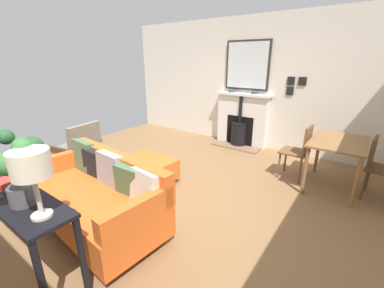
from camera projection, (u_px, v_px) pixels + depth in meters
The scene contains 17 objects.
ground_plane at pixel (161, 190), 3.62m from camera, with size 5.51×6.02×0.01m, color olive.
wall_left at pixel (246, 83), 5.29m from camera, with size 0.12×6.02×2.65m, color silver.
fireplace at pixel (241, 123), 5.39m from camera, with size 0.54×1.19×1.14m.
mirror_over_mantel at pixel (247, 65), 5.08m from camera, with size 0.04×0.95×0.99m.
mantel_bowl_near at pixel (232, 91), 5.33m from camera, with size 0.15×0.15×0.05m.
mantel_bowl_far at pixel (254, 93), 5.05m from camera, with size 0.13×0.13×0.05m.
sofa at pixel (98, 195), 2.77m from camera, with size 0.96×1.82×0.82m.
ottoman at pixel (147, 169), 3.74m from camera, with size 0.73×0.81×0.38m.
armchair_accent at pixel (80, 144), 4.17m from camera, with size 0.75×0.66×0.82m.
console_table at pixel (13, 203), 2.08m from camera, with size 0.35×1.51×0.77m.
table_lamp_far_end at pixel (31, 166), 1.61m from camera, with size 0.25×0.25×0.49m.
potted_plant at pixel (12, 164), 1.74m from camera, with size 0.43×0.41×0.56m.
book_stack at pixel (4, 184), 2.10m from camera, with size 0.25×0.21×0.07m.
dining_table at pixel (338, 148), 3.50m from camera, with size 1.00×0.70×0.73m.
dining_chair_near_fireplace at pixel (300, 148), 3.80m from camera, with size 0.41×0.41×0.88m.
dining_chair_by_back_wall at pixel (378, 164), 3.27m from camera, with size 0.44×0.44×0.85m.
photo_gallery_row at pixel (294, 84), 4.66m from camera, with size 0.02×0.34×0.35m.
Camera 1 is at (2.32, 2.25, 1.81)m, focal length 23.06 mm.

